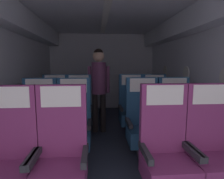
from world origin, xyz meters
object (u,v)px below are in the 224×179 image
object	(u,v)px
seat_b_left_window	(40,127)
seat_b_left_aisle	(74,126)
seat_b_right_aisle	(175,123)
seat_c_left_aisle	(79,110)
seat_c_right_window	(132,109)
seat_c_left_window	(55,111)
flight_attendant	(99,81)
seat_b_right_window	(143,124)
seat_c_right_aisle	(155,109)
seat_a_right_aisle	(212,151)
seat_a_left_aisle	(61,158)
seat_a_left_window	(9,160)
seat_a_right_window	(166,153)

from	to	relation	value
seat_b_left_window	seat_b_left_aisle	bearing A→B (deg)	-1.43
seat_b_right_aisle	seat_c_left_aisle	size ratio (longest dim) A/B	1.00
seat_c_right_window	seat_c_left_window	bearing A→B (deg)	179.79
seat_c_left_window	seat_b_right_aisle	bearing A→B (deg)	-25.44
seat_b_right_aisle	seat_c_left_window	bearing A→B (deg)	154.56
seat_c_left_aisle	flight_attendant	distance (m)	0.68
seat_b_right_aisle	seat_c_left_window	world-z (taller)	same
seat_b_right_window	seat_c_right_window	xyz separation A→B (m)	(-0.00, 0.92, 0.00)
flight_attendant	seat_c_left_aisle	bearing A→B (deg)	16.88
seat_c_right_aisle	seat_b_right_window	bearing A→B (deg)	-116.75
seat_a_right_aisle	flight_attendant	xyz separation A→B (m)	(-1.12, 1.98, 0.55)
seat_b_right_aisle	seat_a_left_aisle	bearing A→B (deg)	-148.20
seat_a_left_window	seat_b_right_window	distance (m)	1.77
seat_b_right_window	seat_b_left_aisle	bearing A→B (deg)	-179.24
seat_a_left_aisle	seat_b_left_window	xyz separation A→B (m)	(-0.48, 0.94, 0.00)
seat_b_right_window	seat_c_right_window	world-z (taller)	same
seat_c_right_aisle	seat_a_left_window	bearing A→B (deg)	-136.30
seat_b_left_window	seat_c_right_aisle	world-z (taller)	same
seat_a_left_window	seat_b_left_aisle	size ratio (longest dim) A/B	1.00
seat_c_left_window	flight_attendant	bearing A→B (deg)	8.40
seat_a_left_window	seat_a_right_window	world-z (taller)	same
seat_c_right_aisle	seat_a_right_window	bearing A→B (deg)	-104.11
seat_b_left_aisle	seat_c_left_aisle	xyz separation A→B (m)	(-0.02, 0.93, 0.00)
seat_c_left_aisle	flight_attendant	world-z (taller)	flight_attendant
seat_c_left_window	seat_a_left_window	bearing A→B (deg)	-90.51
flight_attendant	seat_c_right_window	bearing A→B (deg)	165.90
seat_b_left_window	seat_b_right_window	xyz separation A→B (m)	(1.49, 0.00, 0.00)
seat_b_right_aisle	seat_c_right_window	distance (m)	1.05
seat_a_left_aisle	seat_a_right_aisle	bearing A→B (deg)	0.42
seat_b_left_window	seat_b_right_aisle	bearing A→B (deg)	-0.13
seat_b_right_aisle	seat_c_left_aisle	world-z (taller)	same
seat_a_left_window	flight_attendant	world-z (taller)	flight_attendant
seat_c_right_aisle	seat_a_right_aisle	bearing A→B (deg)	-89.65
seat_a_left_aisle	seat_a_right_window	xyz separation A→B (m)	(1.02, 0.01, 0.00)
seat_a_left_window	seat_b_right_aisle	bearing A→B (deg)	25.32
seat_c_left_window	seat_a_left_aisle	bearing A→B (deg)	-76.13
seat_a_left_window	flight_attendant	size ratio (longest dim) A/B	0.70
seat_b_left_aisle	seat_a_right_aisle	bearing A→B (deg)	-31.48
seat_c_left_aisle	flight_attendant	bearing A→B (deg)	19.54
seat_c_right_window	seat_b_left_window	bearing A→B (deg)	-148.26
seat_a_right_aisle	seat_c_right_aisle	size ratio (longest dim) A/B	1.00
seat_b_right_window	seat_c_right_aisle	size ratio (longest dim) A/B	1.00
seat_b_left_window	flight_attendant	bearing A→B (deg)	50.91
seat_a_left_window	seat_a_left_aisle	world-z (taller)	same
seat_a_right_aisle	seat_c_right_window	bearing A→B (deg)	104.65
seat_b_left_window	seat_c_left_aisle	bearing A→B (deg)	62.83
seat_a_right_window	seat_c_right_aisle	distance (m)	1.92
seat_a_left_window	seat_c_left_aisle	world-z (taller)	same
seat_a_left_aisle	seat_b_left_aisle	bearing A→B (deg)	89.51
seat_b_left_window	seat_a_right_window	bearing A→B (deg)	-31.77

